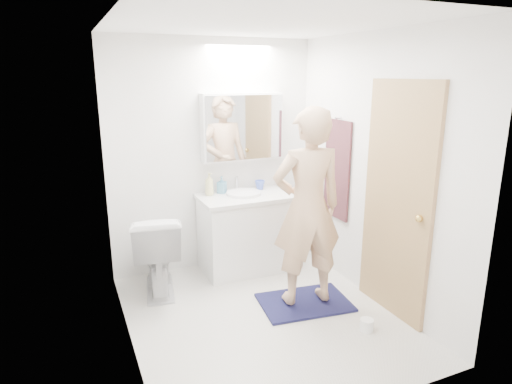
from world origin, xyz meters
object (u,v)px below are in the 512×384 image
soap_bottle_a (209,184)px  toothbrush_cup (260,185)px  toilet (157,252)px  medicine_cabinet (242,127)px  soap_bottle_b (222,185)px  vanity_cabinet (245,234)px  person (307,208)px  toilet_paper_roll (367,325)px

soap_bottle_a → toothbrush_cup: size_ratio=2.21×
toilet → toothbrush_cup: (1.20, 0.28, 0.47)m
medicine_cabinet → soap_bottle_b: (-0.25, -0.03, -0.59)m
vanity_cabinet → person: person is taller
medicine_cabinet → soap_bottle_a: (-0.40, -0.06, -0.56)m
medicine_cabinet → toilet: (-1.02, -0.33, -1.10)m
soap_bottle_a → soap_bottle_b: bearing=11.6°
soap_bottle_a → soap_bottle_b: 0.15m
medicine_cabinet → toothbrush_cup: (0.18, -0.05, -0.63)m
vanity_cabinet → soap_bottle_b: (-0.19, 0.18, 0.52)m
toilet → toothbrush_cup: size_ratio=7.42×
soap_bottle_b → toothbrush_cup: 0.43m
toothbrush_cup → toilet_paper_roll: (0.21, -1.68, -0.82)m
medicine_cabinet → person: 1.29m
person → toothbrush_cup: 1.09m
toothbrush_cup → toilet_paper_roll: 1.88m
medicine_cabinet → toilet_paper_roll: bearing=-77.4°
medicine_cabinet → person: medicine_cabinet is taller
soap_bottle_b → toothbrush_cup: bearing=-2.7°
toilet_paper_roll → soap_bottle_a: bearing=115.2°
vanity_cabinet → soap_bottle_b: 0.58m
soap_bottle_a → soap_bottle_b: size_ratio=1.31×
soap_bottle_b → toothbrush_cup: (0.43, -0.02, -0.04)m
toilet → toothbrush_cup: toothbrush_cup is taller
soap_bottle_b → person: bearing=-70.6°
toilet → person: 1.51m
toilet → soap_bottle_a: soap_bottle_a is taller
vanity_cabinet → soap_bottle_a: bearing=155.7°
toilet → soap_bottle_a: (0.62, 0.27, 0.54)m
medicine_cabinet → vanity_cabinet: bearing=-106.8°
medicine_cabinet → toothbrush_cup: bearing=-15.5°
vanity_cabinet → toilet_paper_roll: vanity_cabinet is taller
vanity_cabinet → toothbrush_cup: bearing=33.3°
vanity_cabinet → soap_bottle_b: size_ratio=4.96×
toothbrush_cup → toilet: bearing=-167.1°
toilet_paper_roll → medicine_cabinet: bearing=102.6°
toilet → soap_bottle_a: bearing=-147.0°
toilet → medicine_cabinet: bearing=-152.4°
toilet → toothbrush_cup: 1.32m
person → toothbrush_cup: (0.04, 1.09, -0.05)m
medicine_cabinet → toothbrush_cup: 0.66m
medicine_cabinet → toilet: 1.54m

